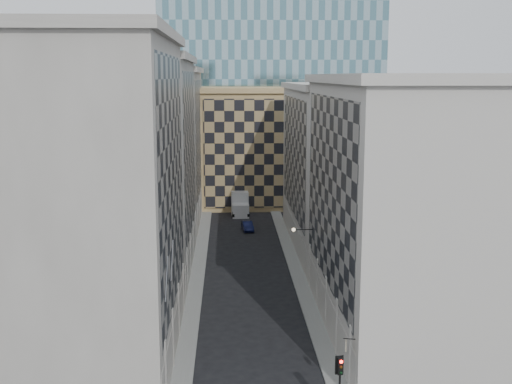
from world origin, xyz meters
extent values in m
cube|color=gray|center=(-5.25, 30.00, 0.07)|extent=(1.50, 100.00, 0.15)
cube|color=gray|center=(5.25, 30.00, 0.07)|extent=(1.50, 100.00, 0.15)
cube|color=#9D988E|center=(-11.00, 11.00, 11.50)|extent=(10.00, 22.00, 23.00)
cube|color=gray|center=(-6.12, 11.00, 13.00)|extent=(0.25, 19.36, 18.00)
cube|color=#9D988E|center=(-6.20, 11.00, 1.60)|extent=(0.45, 21.12, 3.20)
cube|color=#9D988E|center=(-11.00, 11.00, 23.35)|extent=(10.80, 22.80, 0.70)
cylinder|color=#9D988E|center=(-6.35, 2.75, 2.20)|extent=(0.90, 0.90, 4.40)
cylinder|color=#9D988E|center=(-6.35, 8.25, 2.20)|extent=(0.90, 0.90, 4.40)
cylinder|color=#9D988E|center=(-6.35, 13.75, 2.20)|extent=(0.90, 0.90, 4.40)
cylinder|color=#9D988E|center=(-6.35, 19.25, 2.20)|extent=(0.90, 0.90, 4.40)
cube|color=gray|center=(-11.00, 33.00, 11.00)|extent=(10.00, 22.00, 22.00)
cube|color=gray|center=(-6.12, 33.00, 12.50)|extent=(0.25, 19.36, 17.00)
cube|color=gray|center=(-6.20, 33.00, 1.60)|extent=(0.45, 21.12, 3.20)
cube|color=gray|center=(-11.00, 33.00, 22.35)|extent=(10.80, 22.80, 0.70)
cylinder|color=gray|center=(-6.35, 24.75, 2.20)|extent=(0.90, 0.90, 4.40)
cylinder|color=gray|center=(-6.35, 30.25, 2.20)|extent=(0.90, 0.90, 4.40)
cylinder|color=gray|center=(-6.35, 35.75, 2.20)|extent=(0.90, 0.90, 4.40)
cylinder|color=gray|center=(-6.35, 41.25, 2.20)|extent=(0.90, 0.90, 4.40)
cube|color=#9D988E|center=(-11.00, 55.00, 10.50)|extent=(10.00, 22.00, 21.00)
cube|color=gray|center=(-6.12, 55.00, 12.00)|extent=(0.25, 19.36, 16.00)
cube|color=#9D988E|center=(-6.20, 55.00, 1.60)|extent=(0.45, 21.12, 3.20)
cube|color=#9D988E|center=(-11.00, 55.00, 21.35)|extent=(10.80, 22.80, 0.70)
cylinder|color=#9D988E|center=(-6.35, 46.75, 2.20)|extent=(0.90, 0.90, 4.40)
cylinder|color=#9D988E|center=(-6.35, 52.25, 2.20)|extent=(0.90, 0.90, 4.40)
cylinder|color=#9D988E|center=(-6.35, 57.75, 2.20)|extent=(0.90, 0.90, 4.40)
cylinder|color=#9D988E|center=(-6.35, 63.25, 2.20)|extent=(0.90, 0.90, 4.40)
cube|color=beige|center=(11.00, 15.00, 10.00)|extent=(10.00, 26.00, 20.00)
cube|color=gray|center=(6.12, 15.00, 11.50)|extent=(0.25, 22.88, 15.00)
cube|color=beige|center=(6.20, 15.00, 1.60)|extent=(0.45, 24.96, 3.20)
cube|color=beige|center=(11.00, 15.00, 20.35)|extent=(10.80, 26.80, 0.70)
cylinder|color=beige|center=(6.35, 4.60, 2.20)|extent=(0.90, 0.90, 4.40)
cylinder|color=beige|center=(6.35, 9.80, 2.20)|extent=(0.90, 0.90, 4.40)
cylinder|color=beige|center=(6.35, 15.00, 2.20)|extent=(0.90, 0.90, 4.40)
cylinder|color=beige|center=(6.35, 20.20, 2.20)|extent=(0.90, 0.90, 4.40)
cylinder|color=beige|center=(6.35, 25.40, 2.20)|extent=(0.90, 0.90, 4.40)
cube|color=beige|center=(11.00, 42.00, 9.50)|extent=(10.00, 28.00, 19.00)
cube|color=gray|center=(6.12, 42.00, 11.00)|extent=(0.25, 24.64, 14.00)
cube|color=beige|center=(6.20, 42.00, 1.60)|extent=(0.45, 26.88, 3.20)
cube|color=beige|center=(11.00, 42.00, 19.35)|extent=(10.80, 28.80, 0.70)
cube|color=tan|center=(2.00, 68.00, 9.00)|extent=(16.00, 14.00, 18.00)
cube|color=tan|center=(2.00, 60.90, 9.00)|extent=(15.20, 0.25, 16.50)
cube|color=tan|center=(2.00, 68.00, 18.40)|extent=(16.80, 14.80, 0.80)
cube|color=#2F2B25|center=(0.00, 82.00, 14.00)|extent=(6.00, 6.00, 28.00)
cube|color=#2F2B25|center=(0.00, 82.00, 28.70)|extent=(7.00, 7.00, 1.40)
cylinder|color=gray|center=(-5.90, 4.00, 8.00)|extent=(0.10, 2.33, 2.33)
cylinder|color=gray|center=(-5.90, 8.00, 8.00)|extent=(0.10, 2.33, 2.33)
cylinder|color=black|center=(5.10, 24.00, 6.20)|extent=(1.80, 0.08, 0.08)
sphere|color=#FFE5B2|center=(4.20, 24.00, 6.20)|extent=(0.36, 0.36, 0.36)
cube|color=black|center=(4.55, 0.24, 3.67)|extent=(0.36, 0.32, 1.03)
cube|color=black|center=(4.52, 0.41, 3.67)|extent=(0.51, 0.14, 1.17)
sphere|color=#FF0C07|center=(4.58, 0.10, 4.02)|extent=(0.19, 0.19, 0.19)
sphere|color=#331E05|center=(4.58, 0.10, 3.67)|extent=(0.19, 0.19, 0.19)
sphere|color=black|center=(4.58, 0.10, 3.32)|extent=(0.19, 0.19, 0.19)
cube|color=silver|center=(-0.16, 57.75, 0.99)|extent=(2.50, 2.71, 1.99)
cube|color=silver|center=(-0.24, 60.62, 1.71)|extent=(2.64, 4.04, 3.42)
cylinder|color=black|center=(-1.25, 56.84, 0.50)|extent=(0.36, 1.00, 0.99)
cylinder|color=black|center=(0.96, 56.89, 0.50)|extent=(0.36, 1.00, 0.99)
cylinder|color=black|center=(-1.37, 61.92, 0.50)|extent=(0.36, 1.00, 0.99)
cylinder|color=black|center=(0.84, 61.97, 0.50)|extent=(0.36, 1.00, 0.99)
imported|color=#10163E|center=(0.60, 49.24, 0.62)|extent=(1.73, 3.88, 1.24)
cylinder|color=black|center=(5.60, 3.00, 4.18)|extent=(0.76, 0.21, 0.06)
cube|color=tan|center=(5.40, 3.00, 3.80)|extent=(0.19, 0.67, 0.67)
camera|label=1|loc=(-1.99, -34.88, 20.54)|focal=45.00mm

